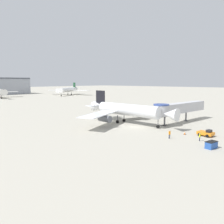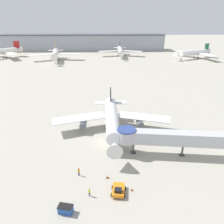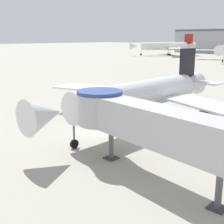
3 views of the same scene
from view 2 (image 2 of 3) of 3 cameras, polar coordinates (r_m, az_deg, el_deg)
name	(u,v)px [view 2 (image 2 of 3)]	position (r m, az deg, el deg)	size (l,w,h in m)	color
ground_plane	(103,142)	(54.14, -2.34, -7.88)	(800.00, 800.00, 0.00)	#A8A393
main_airplane	(112,119)	(56.86, -0.03, -1.89)	(32.25, 28.29, 9.04)	silver
jet_bridge	(163,137)	(48.75, 13.08, -6.49)	(22.72, 5.90, 5.96)	#B7B7BC
pushback_tug_orange	(118,190)	(39.98, 1.68, -19.71)	(2.74, 3.45, 1.52)	orange
service_container_blue	(66,209)	(37.76, -12.03, -23.59)	(2.54, 1.79, 1.30)	#234C9E
traffic_cone_apron_front	(132,189)	(40.83, 5.22, -19.42)	(0.39, 0.39, 0.64)	black
traffic_cone_starboard_wing	(161,134)	(58.41, 12.68, -5.58)	(0.48, 0.48, 0.80)	black
traffic_cone_near_nose	(107,176)	(43.13, -1.20, -16.44)	(0.50, 0.50, 0.81)	black
ground_crew_marshaller	(89,192)	(39.50, -5.94, -19.98)	(0.31, 0.21, 1.62)	#1E2338
ground_crew_wing_walker	(79,171)	(43.74, -8.70, -15.00)	(0.40, 0.36, 1.81)	#1E2338
background_jet_gold_tail	(55,54)	(167.17, -14.62, 14.53)	(37.24, 35.63, 11.70)	white
background_jet_green_tail	(194,52)	(182.75, 20.74, 14.34)	(35.41, 35.22, 10.59)	white
background_jet_navy_tail	(120,51)	(181.83, 2.19, 15.72)	(36.06, 37.26, 10.67)	white
background_jet_red_tail	(1,52)	(192.15, -27.10, 13.88)	(31.55, 32.72, 11.96)	white
terminal_building	(83,42)	(223.27, -7.47, 17.66)	(152.77, 22.35, 15.09)	#999EA8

